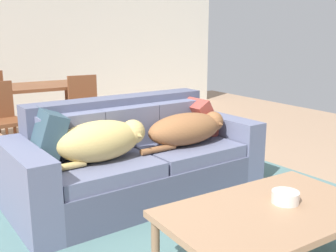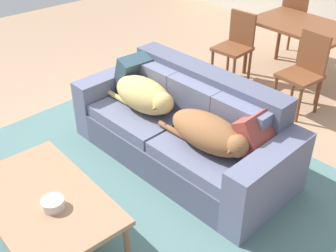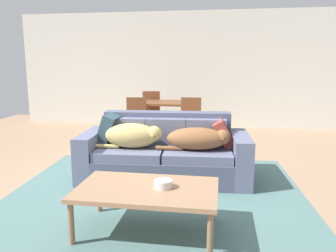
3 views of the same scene
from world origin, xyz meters
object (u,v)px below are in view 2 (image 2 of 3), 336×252
couch (185,130)px  dog_on_right_cushion (210,133)px  dining_chair_near_right (305,70)px  dining_table (302,30)px  dining_chair_far_left (295,24)px  dog_on_left_cushion (145,96)px  dining_chair_near_left (236,44)px  bowl_on_coffee_table (53,204)px  throw_pillow_by_right_arm (259,136)px  throw_pillow_by_left_arm (136,74)px  coffee_table (43,202)px

couch → dog_on_right_cushion: size_ratio=2.42×
couch → dining_chair_near_right: size_ratio=2.45×
dining_chair_near_right → dining_table: bearing=131.0°
dining_chair_near_right → dining_chair_far_left: dining_chair_far_left is taller
dog_on_left_cushion → dog_on_right_cushion: 0.82m
dining_chair_near_left → bowl_on_coffee_table: bearing=-76.6°
couch → bowl_on_coffee_table: bearing=-84.6°
dining_chair_far_left → dog_on_right_cushion: bearing=105.4°
dog_on_right_cushion → throw_pillow_by_right_arm: throw_pillow_by_right_arm is taller
couch → dining_chair_far_left: dining_chair_far_left is taller
couch → throw_pillow_by_left_arm: (-0.76, 0.01, 0.30)m
dining_chair_near_left → dog_on_right_cushion: bearing=-59.6°
coffee_table → dining_table: dining_table is taller
throw_pillow_by_right_arm → bowl_on_coffee_table: (-0.53, -1.57, -0.14)m
dog_on_left_cushion → throw_pillow_by_right_arm: 1.16m
couch → throw_pillow_by_right_arm: size_ratio=5.97×
dog_on_left_cushion → throw_pillow_by_right_arm: throw_pillow_by_right_arm is taller
dining_chair_far_left → dining_chair_near_right: bearing=121.9°
dining_table → dog_on_right_cushion: bearing=-72.5°
dog_on_left_cushion → throw_pillow_by_left_arm: (-0.39, 0.19, 0.03)m
throw_pillow_by_right_arm → dog_on_left_cushion: bearing=-166.2°
throw_pillow_by_left_arm → dining_chair_far_left: size_ratio=0.45×
dining_chair_far_left → bowl_on_coffee_table: bearing=96.2°
throw_pillow_by_right_arm → dining_chair_near_right: (-0.58, 1.53, -0.10)m
dog_on_left_cushion → throw_pillow_by_right_arm: size_ratio=2.30×
throw_pillow_by_left_arm → dining_table: 2.28m
couch → throw_pillow_by_right_arm: 0.81m
dining_table → dining_chair_near_left: (-0.51, -0.63, -0.17)m
throw_pillow_by_left_arm → bowl_on_coffee_table: 1.79m
coffee_table → bowl_on_coffee_table: 0.16m
throw_pillow_by_right_arm → bowl_on_coffee_table: size_ratio=2.27×
dining_table → coffee_table: bearing=-84.0°
dog_on_right_cushion → coffee_table: bearing=-108.6°
coffee_table → dog_on_left_cushion: bearing=109.5°
dining_table → dog_on_left_cushion: bearing=-91.7°
dog_on_right_cushion → bowl_on_coffee_table: size_ratio=5.61×
couch → dining_chair_near_left: size_ratio=2.48×
throw_pillow_by_left_arm → dining_chair_near_right: bearing=60.0°
dog_on_left_cushion → couch: bearing=21.6°
dog_on_left_cushion → dining_chair_near_left: (-0.44, 1.79, -0.09)m
throw_pillow_by_right_arm → dining_chair_near_right: bearing=110.9°
coffee_table → dining_chair_far_left: 4.36m
coffee_table → bowl_on_coffee_table: bowl_on_coffee_table is taller
couch → dining_chair_far_left: (-0.76, 2.79, 0.18)m
dog_on_left_cushion → throw_pillow_by_left_arm: throw_pillow_by_left_arm is taller
bowl_on_coffee_table → dining_chair_near_left: (-1.04, 3.08, 0.05)m
dining_table → dining_chair_near_right: size_ratio=1.34×
bowl_on_coffee_table → dining_chair_near_right: dining_chair_near_right is taller
dog_on_left_cushion → throw_pillow_by_left_arm: size_ratio=2.03×
throw_pillow_by_right_arm → coffee_table: (-0.67, -1.58, -0.22)m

